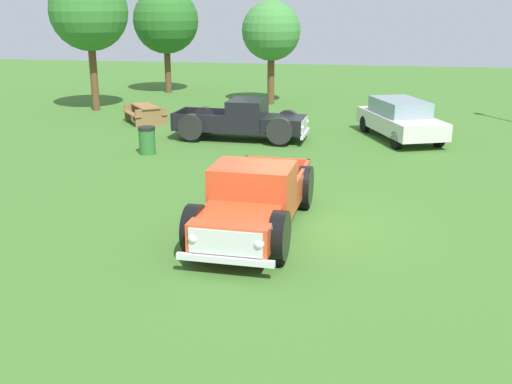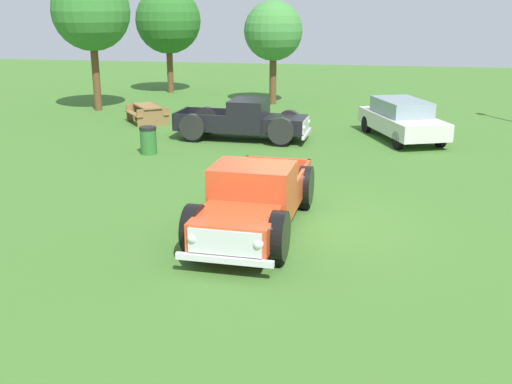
{
  "view_description": "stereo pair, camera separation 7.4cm",
  "coord_description": "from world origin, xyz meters",
  "px_view_note": "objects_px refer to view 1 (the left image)",
  "views": [
    {
      "loc": [
        1.48,
        -13.33,
        4.94
      ],
      "look_at": [
        -0.9,
        -0.53,
        0.9
      ],
      "focal_mm": 42.32,
      "sensor_mm": 36.0,
      "label": 1
    },
    {
      "loc": [
        1.55,
        -13.32,
        4.94
      ],
      "look_at": [
        -0.9,
        -0.53,
        0.9
      ],
      "focal_mm": 42.32,
      "sensor_mm": 36.0,
      "label": 2
    }
  ],
  "objects_px": {
    "pickup_truck_behind_left": "(249,121)",
    "trash_can": "(147,140)",
    "picnic_table": "(145,112)",
    "oak_tree_center": "(166,21)",
    "sedan_distant_b": "(400,119)",
    "pickup_truck_foreground": "(252,203)",
    "oak_tree_west": "(89,12)",
    "oak_tree_east": "(271,31)"
  },
  "relations": [
    {
      "from": "oak_tree_west",
      "to": "oak_tree_east",
      "type": "bearing_deg",
      "value": 23.66
    },
    {
      "from": "oak_tree_west",
      "to": "trash_can",
      "type": "bearing_deg",
      "value": -55.29
    },
    {
      "from": "trash_can",
      "to": "oak_tree_west",
      "type": "height_order",
      "value": "oak_tree_west"
    },
    {
      "from": "pickup_truck_foreground",
      "to": "pickup_truck_behind_left",
      "type": "distance_m",
      "value": 10.02
    },
    {
      "from": "trash_can",
      "to": "oak_tree_center",
      "type": "bearing_deg",
      "value": 105.74
    },
    {
      "from": "pickup_truck_behind_left",
      "to": "sedan_distant_b",
      "type": "distance_m",
      "value": 5.8
    },
    {
      "from": "oak_tree_center",
      "to": "oak_tree_west",
      "type": "bearing_deg",
      "value": -102.42
    },
    {
      "from": "pickup_truck_behind_left",
      "to": "sedan_distant_b",
      "type": "xyz_separation_m",
      "value": [
        5.66,
        1.25,
        0.05
      ]
    },
    {
      "from": "pickup_truck_foreground",
      "to": "oak_tree_center",
      "type": "xyz_separation_m",
      "value": [
        -9.23,
        21.83,
        3.32
      ]
    },
    {
      "from": "picnic_table",
      "to": "oak_tree_center",
      "type": "relative_size",
      "value": 0.39
    },
    {
      "from": "pickup_truck_behind_left",
      "to": "trash_can",
      "type": "distance_m",
      "value": 4.18
    },
    {
      "from": "pickup_truck_foreground",
      "to": "sedan_distant_b",
      "type": "relative_size",
      "value": 1.09
    },
    {
      "from": "oak_tree_west",
      "to": "oak_tree_center",
      "type": "height_order",
      "value": "oak_tree_west"
    },
    {
      "from": "trash_can",
      "to": "oak_tree_east",
      "type": "distance_m",
      "value": 12.4
    },
    {
      "from": "pickup_truck_foreground",
      "to": "oak_tree_east",
      "type": "distance_m",
      "value": 19.08
    },
    {
      "from": "pickup_truck_behind_left",
      "to": "trash_can",
      "type": "height_order",
      "value": "pickup_truck_behind_left"
    },
    {
      "from": "pickup_truck_foreground",
      "to": "picnic_table",
      "type": "xyz_separation_m",
      "value": [
        -7.13,
        12.38,
        -0.27
      ]
    },
    {
      "from": "sedan_distant_b",
      "to": "oak_tree_east",
      "type": "relative_size",
      "value": 0.94
    },
    {
      "from": "sedan_distant_b",
      "to": "oak_tree_west",
      "type": "xyz_separation_m",
      "value": [
        -14.35,
        4.06,
        3.85
      ]
    },
    {
      "from": "trash_can",
      "to": "oak_tree_center",
      "type": "relative_size",
      "value": 0.16
    },
    {
      "from": "picnic_table",
      "to": "oak_tree_center",
      "type": "xyz_separation_m",
      "value": [
        -2.1,
        9.45,
        3.59
      ]
    },
    {
      "from": "oak_tree_east",
      "to": "pickup_truck_foreground",
      "type": "bearing_deg",
      "value": -82.06
    },
    {
      "from": "pickup_truck_foreground",
      "to": "pickup_truck_behind_left",
      "type": "xyz_separation_m",
      "value": [
        -2.01,
        9.81,
        -0.03
      ]
    },
    {
      "from": "sedan_distant_b",
      "to": "trash_can",
      "type": "relative_size",
      "value": 5.13
    },
    {
      "from": "sedan_distant_b",
      "to": "trash_can",
      "type": "height_order",
      "value": "sedan_distant_b"
    },
    {
      "from": "oak_tree_center",
      "to": "trash_can",
      "type": "bearing_deg",
      "value": -74.26
    },
    {
      "from": "trash_can",
      "to": "pickup_truck_behind_left",
      "type": "bearing_deg",
      "value": 43.64
    },
    {
      "from": "pickup_truck_foreground",
      "to": "sedan_distant_b",
      "type": "height_order",
      "value": "pickup_truck_foreground"
    },
    {
      "from": "sedan_distant_b",
      "to": "oak_tree_west",
      "type": "bearing_deg",
      "value": 164.2
    },
    {
      "from": "pickup_truck_foreground",
      "to": "trash_can",
      "type": "relative_size",
      "value": 5.61
    },
    {
      "from": "pickup_truck_foreground",
      "to": "sedan_distant_b",
      "type": "xyz_separation_m",
      "value": [
        3.64,
        11.06,
        0.02
      ]
    },
    {
      "from": "pickup_truck_foreground",
      "to": "sedan_distant_b",
      "type": "distance_m",
      "value": 11.65
    },
    {
      "from": "sedan_distant_b",
      "to": "trash_can",
      "type": "bearing_deg",
      "value": -154.56
    },
    {
      "from": "oak_tree_center",
      "to": "pickup_truck_behind_left",
      "type": "bearing_deg",
      "value": -59.02
    },
    {
      "from": "oak_tree_center",
      "to": "pickup_truck_foreground",
      "type": "bearing_deg",
      "value": -67.09
    },
    {
      "from": "sedan_distant_b",
      "to": "oak_tree_east",
      "type": "height_order",
      "value": "oak_tree_east"
    },
    {
      "from": "trash_can",
      "to": "oak_tree_west",
      "type": "distance_m",
      "value": 10.8
    },
    {
      "from": "trash_can",
      "to": "oak_tree_west",
      "type": "relative_size",
      "value": 0.15
    },
    {
      "from": "pickup_truck_behind_left",
      "to": "sedan_distant_b",
      "type": "bearing_deg",
      "value": 12.46
    },
    {
      "from": "picnic_table",
      "to": "sedan_distant_b",
      "type": "bearing_deg",
      "value": -6.96
    },
    {
      "from": "pickup_truck_foreground",
      "to": "oak_tree_east",
      "type": "relative_size",
      "value": 1.03
    },
    {
      "from": "trash_can",
      "to": "oak_tree_east",
      "type": "xyz_separation_m",
      "value": [
        2.43,
        11.74,
        3.19
      ]
    }
  ]
}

